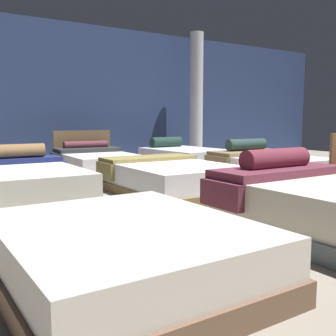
# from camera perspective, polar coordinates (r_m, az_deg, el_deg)

# --- Properties ---
(ground_plane) EXTENTS (18.00, 18.00, 0.02)m
(ground_plane) POSITION_cam_1_polar(r_m,az_deg,el_deg) (5.98, 1.90, -4.05)
(ground_plane) COLOR gray
(showroom_back_wall) EXTENTS (18.00, 0.06, 3.50)m
(showroom_back_wall) POSITION_cam_1_polar(r_m,az_deg,el_deg) (10.44, -14.43, 10.14)
(showroom_back_wall) COLOR navy
(showroom_back_wall) RESTS_ON ground_plane
(bed_0) EXTENTS (1.61, 1.90, 0.44)m
(bed_0) POSITION_cam_1_polar(r_m,az_deg,el_deg) (2.82, -6.29, -12.03)
(bed_0) COLOR brown
(bed_0) RESTS_ON ground_plane
(bed_1) EXTENTS (1.73, 2.04, 0.81)m
(bed_1) POSITION_cam_1_polar(r_m,az_deg,el_deg) (4.26, 21.66, -5.07)
(bed_1) COLOR #4D595F
(bed_1) RESTS_ON ground_plane
(bed_3) EXTENTS (1.61, 2.04, 0.79)m
(bed_3) POSITION_cam_1_polar(r_m,az_deg,el_deg) (5.32, -20.75, -2.71)
(bed_3) COLOR #2B342C
(bed_3) RESTS_ON ground_plane
(bed_4) EXTENTS (1.66, 2.17, 0.51)m
(bed_4) POSITION_cam_1_polar(r_m,az_deg,el_deg) (6.18, 0.42, -1.41)
(bed_4) COLOR brown
(bed_4) RESTS_ON ground_plane
(bed_5) EXTENTS (1.76, 2.06, 0.74)m
(bed_5) POSITION_cam_1_polar(r_m,az_deg,el_deg) (7.71, 14.16, 0.14)
(bed_5) COLOR brown
(bed_5) RESTS_ON ground_plane
(bed_7) EXTENTS (1.59, 2.19, 0.87)m
(bed_7) POSITION_cam_1_polar(r_m,az_deg,el_deg) (8.68, -10.04, 0.90)
(bed_7) COLOR brown
(bed_7) RESTS_ON ground_plane
(bed_8) EXTENTS (1.60, 2.19, 0.67)m
(bed_8) POSITION_cam_1_polar(r_m,az_deg,el_deg) (9.75, 2.42, 1.59)
(bed_8) COLOR #292F2D
(bed_8) RESTS_ON ground_plane
(support_pillar) EXTENTS (0.37, 0.37, 3.50)m
(support_pillar) POSITION_cam_1_polar(r_m,az_deg,el_deg) (11.42, 4.03, 10.05)
(support_pillar) COLOR silver
(support_pillar) RESTS_ON ground_plane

